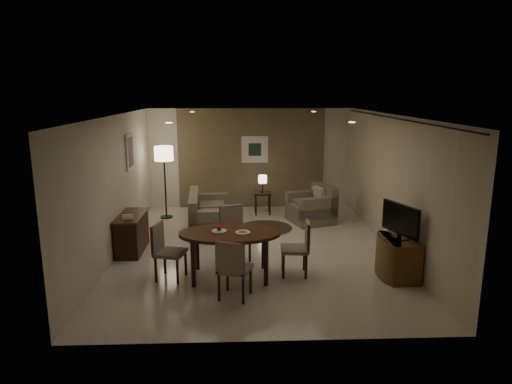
{
  "coord_description": "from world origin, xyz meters",
  "views": [
    {
      "loc": [
        -0.36,
        -8.82,
        3.17
      ],
      "look_at": [
        0.0,
        0.2,
        1.15
      ],
      "focal_mm": 32.0,
      "sensor_mm": 36.0,
      "label": 1
    }
  ],
  "objects_px": {
    "chair_near": "(235,268)",
    "armchair": "(311,204)",
    "chair_far": "(236,234)",
    "dining_table": "(230,255)",
    "chair_left": "(170,252)",
    "sofa": "(210,212)",
    "chair_right": "(294,248)",
    "floor_lamp": "(165,183)",
    "side_table": "(263,203)",
    "tv_cabinet": "(399,257)",
    "console_desk": "(132,233)"
  },
  "relations": [
    {
      "from": "chair_far",
      "to": "dining_table",
      "type": "bearing_deg",
      "value": -117.67
    },
    {
      "from": "chair_near",
      "to": "chair_right",
      "type": "xyz_separation_m",
      "value": [
        1.03,
        0.86,
        -0.0
      ]
    },
    {
      "from": "console_desk",
      "to": "dining_table",
      "type": "relative_size",
      "value": 0.69
    },
    {
      "from": "dining_table",
      "to": "chair_left",
      "type": "relative_size",
      "value": 1.8
    },
    {
      "from": "dining_table",
      "to": "armchair",
      "type": "relative_size",
      "value": 1.73
    },
    {
      "from": "floor_lamp",
      "to": "console_desk",
      "type": "bearing_deg",
      "value": -96.96
    },
    {
      "from": "chair_near",
      "to": "chair_far",
      "type": "height_order",
      "value": "chair_far"
    },
    {
      "from": "chair_near",
      "to": "side_table",
      "type": "bearing_deg",
      "value": -79.67
    },
    {
      "from": "chair_right",
      "to": "floor_lamp",
      "type": "relative_size",
      "value": 0.53
    },
    {
      "from": "tv_cabinet",
      "to": "armchair",
      "type": "xyz_separation_m",
      "value": [
        -0.99,
        3.42,
        0.1
      ]
    },
    {
      "from": "armchair",
      "to": "chair_right",
      "type": "bearing_deg",
      "value": -32.4
    },
    {
      "from": "chair_left",
      "to": "floor_lamp",
      "type": "bearing_deg",
      "value": 23.9
    },
    {
      "from": "armchair",
      "to": "dining_table",
      "type": "bearing_deg",
      "value": -48.55
    },
    {
      "from": "side_table",
      "to": "console_desk",
      "type": "bearing_deg",
      "value": -135.21
    },
    {
      "from": "chair_near",
      "to": "armchair",
      "type": "relative_size",
      "value": 0.96
    },
    {
      "from": "armchair",
      "to": "chair_far",
      "type": "bearing_deg",
      "value": -54.77
    },
    {
      "from": "floor_lamp",
      "to": "dining_table",
      "type": "bearing_deg",
      "value": -66.42
    },
    {
      "from": "chair_near",
      "to": "sofa",
      "type": "height_order",
      "value": "chair_near"
    },
    {
      "from": "chair_left",
      "to": "armchair",
      "type": "distance_m",
      "value": 4.45
    },
    {
      "from": "chair_near",
      "to": "chair_far",
      "type": "xyz_separation_m",
      "value": [
        0.01,
        1.62,
        0.03
      ]
    },
    {
      "from": "console_desk",
      "to": "chair_right",
      "type": "height_order",
      "value": "chair_right"
    },
    {
      "from": "dining_table",
      "to": "armchair",
      "type": "height_order",
      "value": "armchair"
    },
    {
      "from": "side_table",
      "to": "tv_cabinet",
      "type": "bearing_deg",
      "value": -63.37
    },
    {
      "from": "tv_cabinet",
      "to": "sofa",
      "type": "distance_m",
      "value": 4.45
    },
    {
      "from": "sofa",
      "to": "chair_far",
      "type": "bearing_deg",
      "value": -166.59
    },
    {
      "from": "tv_cabinet",
      "to": "sofa",
      "type": "height_order",
      "value": "sofa"
    },
    {
      "from": "tv_cabinet",
      "to": "armchair",
      "type": "relative_size",
      "value": 0.9
    },
    {
      "from": "chair_far",
      "to": "side_table",
      "type": "bearing_deg",
      "value": 57.06
    },
    {
      "from": "sofa",
      "to": "floor_lamp",
      "type": "height_order",
      "value": "floor_lamp"
    },
    {
      "from": "console_desk",
      "to": "tv_cabinet",
      "type": "bearing_deg",
      "value": -17.05
    },
    {
      "from": "sofa",
      "to": "chair_right",
      "type": "bearing_deg",
      "value": -152.75
    },
    {
      "from": "dining_table",
      "to": "armchair",
      "type": "xyz_separation_m",
      "value": [
        1.92,
        3.32,
        0.04
      ]
    },
    {
      "from": "dining_table",
      "to": "chair_far",
      "type": "bearing_deg",
      "value": 83.52
    },
    {
      "from": "chair_near",
      "to": "sofa",
      "type": "xyz_separation_m",
      "value": [
        -0.59,
        3.54,
        -0.05
      ]
    },
    {
      "from": "console_desk",
      "to": "side_table",
      "type": "relative_size",
      "value": 2.1
    },
    {
      "from": "chair_right",
      "to": "side_table",
      "type": "distance_m",
      "value": 4.09
    },
    {
      "from": "chair_far",
      "to": "chair_left",
      "type": "relative_size",
      "value": 1.05
    },
    {
      "from": "console_desk",
      "to": "tv_cabinet",
      "type": "xyz_separation_m",
      "value": [
        4.89,
        -1.5,
        -0.03
      ]
    },
    {
      "from": "dining_table",
      "to": "side_table",
      "type": "bearing_deg",
      "value": 79.3
    },
    {
      "from": "chair_near",
      "to": "dining_table",
      "type": "bearing_deg",
      "value": -65.3
    },
    {
      "from": "chair_near",
      "to": "sofa",
      "type": "bearing_deg",
      "value": -62.11
    },
    {
      "from": "tv_cabinet",
      "to": "floor_lamp",
      "type": "distance_m",
      "value": 6.08
    },
    {
      "from": "dining_table",
      "to": "side_table",
      "type": "relative_size",
      "value": 3.04
    },
    {
      "from": "console_desk",
      "to": "chair_near",
      "type": "xyz_separation_m",
      "value": [
        2.07,
        -2.19,
        0.11
      ]
    },
    {
      "from": "chair_near",
      "to": "chair_far",
      "type": "distance_m",
      "value": 1.62
    },
    {
      "from": "console_desk",
      "to": "armchair",
      "type": "xyz_separation_m",
      "value": [
        3.9,
        1.92,
        0.07
      ]
    },
    {
      "from": "tv_cabinet",
      "to": "dining_table",
      "type": "bearing_deg",
      "value": 178.07
    },
    {
      "from": "floor_lamp",
      "to": "side_table",
      "type": "bearing_deg",
      "value": 6.83
    },
    {
      "from": "armchair",
      "to": "floor_lamp",
      "type": "relative_size",
      "value": 0.55
    },
    {
      "from": "chair_near",
      "to": "chair_far",
      "type": "bearing_deg",
      "value": -71.88
    }
  ]
}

